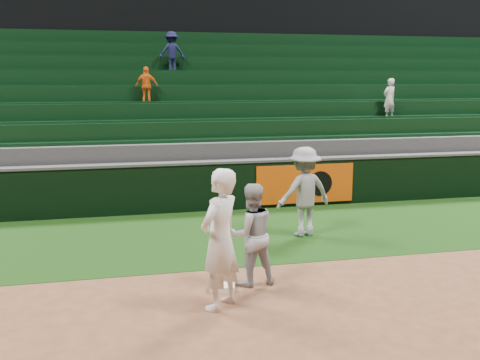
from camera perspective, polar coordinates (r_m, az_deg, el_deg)
The scene contains 9 objects.
ground at distance 8.60m, azimuth -1.11°, elevation -11.56°, with size 70.00×70.00×0.00m, color brown.
foul_grass at distance 11.39m, azimuth -4.11°, elevation -5.91°, with size 36.00×4.20×0.01m, color black.
upper_deck at distance 25.45m, azimuth -9.31°, elevation 16.80°, with size 40.00×12.00×12.00m, color black.
first_base at distance 8.61m, azimuth -1.91°, elevation -11.22°, with size 0.40×0.40×0.09m, color white.
first_baseman at distance 7.63m, azimuth -2.15°, elevation -6.35°, with size 0.75×0.49×2.05m, color white.
baserunner at distance 8.54m, azimuth 1.16°, elevation -5.83°, with size 0.81×0.63×1.66m, color #A1A4AB.
base_coach at distance 11.22m, azimuth 6.85°, elevation -1.25°, with size 1.21×0.70×1.88m, color gray.
field_wall at distance 13.36m, azimuth -5.43°, elevation -0.65°, with size 36.00×0.45×1.25m.
stadium_seating at distance 16.92m, azimuth -7.18°, elevation 5.37°, with size 36.00×5.95×4.85m.
Camera 1 is at (-1.56, -7.80, 3.27)m, focal length 40.00 mm.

